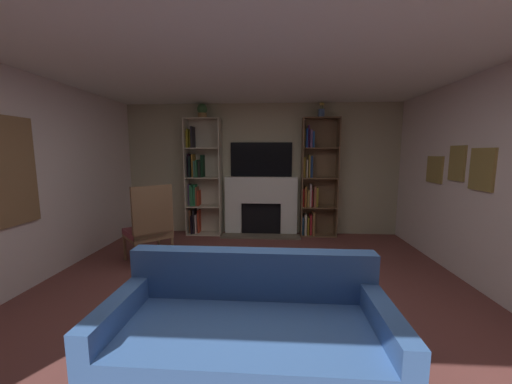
# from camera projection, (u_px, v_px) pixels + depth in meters

# --- Properties ---
(ground_plane) EXTENTS (7.17, 7.17, 0.00)m
(ground_plane) POSITION_uv_depth(u_px,v_px,m) (249.00, 313.00, 2.91)
(ground_plane) COLOR brown
(wall_back_accent) EXTENTS (5.43, 0.06, 2.55)m
(wall_back_accent) POSITION_uv_depth(u_px,v_px,m) (261.00, 170.00, 5.72)
(wall_back_accent) COLOR #B0AC8D
(wall_back_accent) RESTS_ON ground_plane
(ceiling) EXTENTS (5.43, 6.10, 0.06)m
(ceiling) POSITION_uv_depth(u_px,v_px,m) (248.00, 43.00, 2.56)
(ceiling) COLOR white
(ceiling) RESTS_ON wall_back_accent
(fireplace) EXTENTS (1.51, 0.48, 1.14)m
(fireplace) POSITION_uv_depth(u_px,v_px,m) (261.00, 205.00, 5.69)
(fireplace) COLOR white
(fireplace) RESTS_ON ground_plane
(tv) EXTENTS (1.19, 0.06, 0.66)m
(tv) POSITION_uv_depth(u_px,v_px,m) (261.00, 160.00, 5.64)
(tv) COLOR black
(tv) RESTS_ON fireplace
(bookshelf_left) EXTENTS (0.68, 0.34, 2.26)m
(bookshelf_left) POSITION_uv_depth(u_px,v_px,m) (200.00, 180.00, 5.67)
(bookshelf_left) COLOR beige
(bookshelf_left) RESTS_ON ground_plane
(bookshelf_right) EXTENTS (0.68, 0.30, 2.26)m
(bookshelf_right) POSITION_uv_depth(u_px,v_px,m) (314.00, 183.00, 5.56)
(bookshelf_right) COLOR brown
(bookshelf_right) RESTS_ON ground_plane
(potted_plant) EXTENTS (0.19, 0.19, 0.27)m
(potted_plant) POSITION_uv_depth(u_px,v_px,m) (202.00, 111.00, 5.46)
(potted_plant) COLOR #9E7A46
(potted_plant) RESTS_ON bookshelf_left
(vase_with_flowers) EXTENTS (0.12, 0.12, 0.27)m
(vase_with_flowers) POSITION_uv_depth(u_px,v_px,m) (321.00, 112.00, 5.33)
(vase_with_flowers) COLOR #4C6CA2
(vase_with_flowers) RESTS_ON bookshelf_right
(couch) EXTENTS (2.01, 0.95, 0.81)m
(couch) POSITION_uv_depth(u_px,v_px,m) (249.00, 337.00, 2.11)
(couch) COLOR #3A63A4
(couch) RESTS_ON ground_plane
(armchair) EXTENTS (0.80, 0.80, 1.16)m
(armchair) POSITION_uv_depth(u_px,v_px,m) (150.00, 226.00, 4.19)
(armchair) COLOR brown
(armchair) RESTS_ON ground_plane
(coffee_table) EXTENTS (0.94, 0.53, 0.44)m
(coffee_table) POSITION_uv_depth(u_px,v_px,m) (255.00, 278.00, 2.84)
(coffee_table) COLOR brown
(coffee_table) RESTS_ON ground_plane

